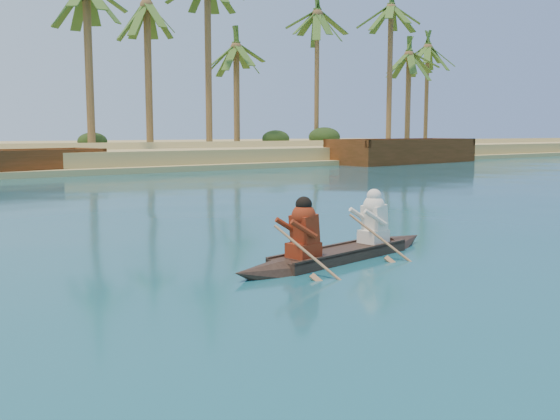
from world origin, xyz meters
TOP-DOWN VIEW (x-y plane):
  - ground at (0.00, 0.00)m, footprint 160.00×160.00m
  - canoe at (2.62, -4.00)m, footprint 5.57×1.59m
  - barge_mid at (2.75, 24.23)m, footprint 11.06×5.58m
  - barge_right at (32.37, 22.00)m, footprint 13.99×5.66m

SIDE VIEW (x-z plane):
  - ground at x=0.00m, z-range 0.00..0.00m
  - canoe at x=2.62m, z-range -0.47..1.05m
  - barge_mid at x=2.75m, z-range -0.26..1.50m
  - barge_right at x=32.37m, z-range -0.34..1.94m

